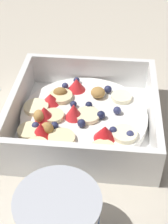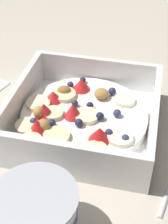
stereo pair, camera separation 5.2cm
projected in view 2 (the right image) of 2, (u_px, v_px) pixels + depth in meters
ground_plane at (90, 121)px, 0.55m from camera, size 2.40×2.40×0.00m
fruit_bowl at (82, 117)px, 0.52m from camera, size 0.22×0.22×0.06m
yogurt_cup at (37, 214)px, 0.37m from camera, size 0.10×0.10×0.07m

